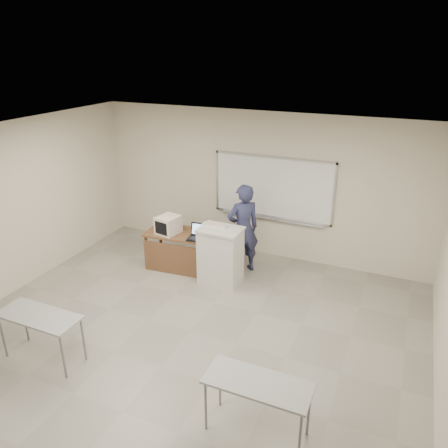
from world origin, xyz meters
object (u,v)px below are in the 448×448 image
at_px(instructor_desk, 181,244).
at_px(mouse, 193,233).
at_px(podium, 220,256).
at_px(laptop, 198,236).
at_px(crt_monitor, 168,225).
at_px(whiteboard, 273,189).
at_px(presenter, 243,229).
at_px(keyboard, 215,225).

relative_size(instructor_desk, mouse, 14.05).
bearing_deg(podium, laptop, 167.54).
bearing_deg(crt_monitor, mouse, 32.05).
xyz_separation_m(instructor_desk, laptop, (0.40, -0.01, 0.26)).
bearing_deg(whiteboard, crt_monitor, -140.95).
bearing_deg(laptop, instructor_desk, 171.69).
bearing_deg(whiteboard, laptop, -126.96).
bearing_deg(mouse, crt_monitor, -159.89).
bearing_deg(instructor_desk, crt_monitor, 178.33).
bearing_deg(presenter, laptop, -11.80).
distance_m(whiteboard, keyboard, 1.58).
relative_size(whiteboard, keyboard, 5.22).
xyz_separation_m(mouse, presenter, (0.93, 0.29, 0.12)).
relative_size(instructor_desk, keyboard, 3.07).
relative_size(instructor_desk, podium, 1.34).
distance_m(mouse, presenter, 0.98).
relative_size(whiteboard, mouse, 23.92).
bearing_deg(instructor_desk, mouse, 34.37).
relative_size(instructor_desk, presenter, 0.82).
xyz_separation_m(instructor_desk, presenter, (1.13, 0.45, 0.34)).
height_order(whiteboard, podium, whiteboard).
xyz_separation_m(podium, laptop, (-0.51, 0.12, 0.26)).
xyz_separation_m(keyboard, presenter, (0.36, 0.50, -0.21)).
bearing_deg(instructor_desk, laptop, -6.03).
distance_m(podium, laptop, 0.59).
xyz_separation_m(mouse, keyboard, (0.56, -0.21, 0.33)).
bearing_deg(keyboard, instructor_desk, 176.76).
distance_m(crt_monitor, presenter, 1.45).
bearing_deg(laptop, podium, -20.35).
bearing_deg(whiteboard, mouse, -135.93).
relative_size(podium, presenter, 0.61).
distance_m(podium, crt_monitor, 1.23).
relative_size(crt_monitor, presenter, 0.24).
height_order(instructor_desk, crt_monitor, crt_monitor).
height_order(podium, keyboard, keyboard).
distance_m(instructor_desk, mouse, 0.34).
distance_m(instructor_desk, keyboard, 0.95).
distance_m(crt_monitor, mouse, 0.51).
xyz_separation_m(instructor_desk, crt_monitor, (-0.25, -0.01, 0.38)).
height_order(whiteboard, laptop, whiteboard).
bearing_deg(keyboard, mouse, 159.83).
bearing_deg(presenter, crt_monitor, -25.59).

